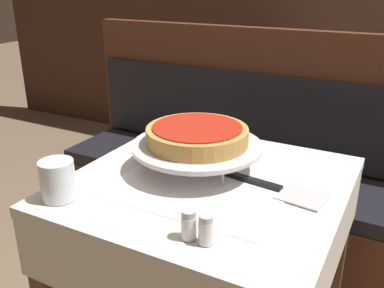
{
  "coord_description": "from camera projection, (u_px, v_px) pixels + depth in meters",
  "views": [
    {
      "loc": [
        0.44,
        -0.92,
        1.27
      ],
      "look_at": [
        -0.06,
        0.01,
        0.85
      ],
      "focal_mm": 40.0,
      "sensor_mm": 36.0,
      "label": 1
    }
  ],
  "objects": [
    {
      "name": "salt_shaker",
      "position": [
        189.0,
        224.0,
        0.87
      ],
      "size": [
        0.03,
        0.03,
        0.06
      ],
      "color": "silver",
      "rests_on": "dining_table_front"
    },
    {
      "name": "water_glass_near",
      "position": [
        58.0,
        180.0,
        1.02
      ],
      "size": [
        0.08,
        0.08,
        0.1
      ],
      "color": "silver",
      "rests_on": "dining_table_front"
    },
    {
      "name": "deep_dish_pizza",
      "position": [
        197.0,
        135.0,
        1.16
      ],
      "size": [
        0.28,
        0.28,
        0.05
      ],
      "color": "#C68E47",
      "rests_on": "pizza_pan_stand"
    },
    {
      "name": "dining_table_front",
      "position": [
        207.0,
        218.0,
        1.18
      ],
      "size": [
        0.7,
        0.7,
        0.76
      ],
      "color": "beige",
      "rests_on": "ground_plane"
    },
    {
      "name": "dining_table_rear",
      "position": [
        330.0,
        92.0,
        2.34
      ],
      "size": [
        0.76,
        0.76,
        0.77
      ],
      "color": "beige",
      "rests_on": "ground_plane"
    },
    {
      "name": "condiment_caddy",
      "position": [
        339.0,
        71.0,
        2.22
      ],
      "size": [
        0.15,
        0.15,
        0.15
      ],
      "color": "black",
      "rests_on": "dining_table_rear"
    },
    {
      "name": "pizza_server",
      "position": [
        273.0,
        187.0,
        1.08
      ],
      "size": [
        0.3,
        0.11,
        0.01
      ],
      "color": "#BCBCC1",
      "rests_on": "dining_table_front"
    },
    {
      "name": "pepper_shaker",
      "position": [
        206.0,
        229.0,
        0.85
      ],
      "size": [
        0.03,
        0.03,
        0.06
      ],
      "color": "silver",
      "rests_on": "dining_table_front"
    },
    {
      "name": "booth_bench",
      "position": [
        237.0,
        194.0,
        1.98
      ],
      "size": [
        1.66,
        0.44,
        1.06
      ],
      "color": "#4C2819",
      "rests_on": "ground_plane"
    },
    {
      "name": "pizza_pan_stand",
      "position": [
        197.0,
        147.0,
        1.17
      ],
      "size": [
        0.36,
        0.36,
        0.08
      ],
      "color": "#ADADB2",
      "rests_on": "dining_table_front"
    }
  ]
}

